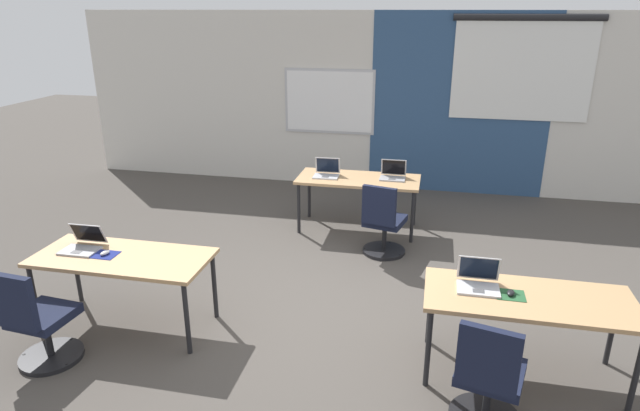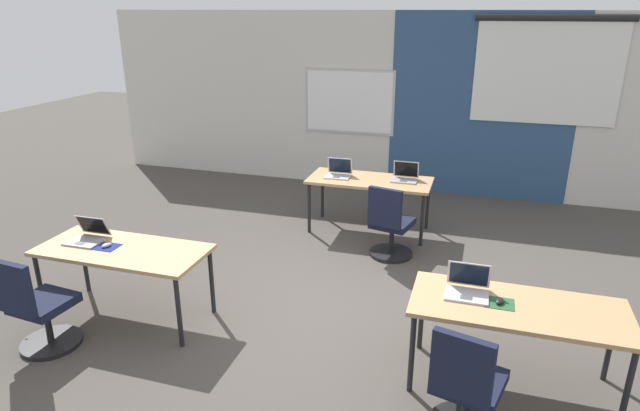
# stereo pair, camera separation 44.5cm
# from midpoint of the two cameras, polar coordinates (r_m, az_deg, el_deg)

# --- Properties ---
(ground_plane) EXTENTS (24.00, 24.00, 0.00)m
(ground_plane) POSITION_cam_midpoint_polar(r_m,az_deg,el_deg) (5.43, -1.93, -11.24)
(ground_plane) COLOR #47423D
(back_wall_assembly) EXTENTS (10.00, 0.27, 2.80)m
(back_wall_assembly) POSITION_cam_midpoint_polar(r_m,az_deg,el_deg) (8.87, 4.89, 10.89)
(back_wall_assembly) COLOR silver
(back_wall_assembly) RESTS_ON ground
(desk_near_left) EXTENTS (1.60, 0.70, 0.72)m
(desk_near_left) POSITION_cam_midpoint_polar(r_m,az_deg,el_deg) (5.31, -22.41, -5.55)
(desk_near_left) COLOR tan
(desk_near_left) RESTS_ON ground
(desk_near_right) EXTENTS (1.60, 0.70, 0.72)m
(desk_near_right) POSITION_cam_midpoint_polar(r_m,az_deg,el_deg) (4.49, 18.51, -9.84)
(desk_near_right) COLOR tan
(desk_near_right) RESTS_ON ground
(desk_far_center) EXTENTS (1.60, 0.70, 0.72)m
(desk_far_center) POSITION_cam_midpoint_polar(r_m,az_deg,el_deg) (7.13, 2.28, 2.43)
(desk_far_center) COLOR tan
(desk_far_center) RESTS_ON ground
(laptop_far_left) EXTENTS (0.34, 0.29, 0.23)m
(laptop_far_left) POSITION_cam_midpoint_polar(r_m,az_deg,el_deg) (7.17, -1.08, 3.49)
(laptop_far_left) COLOR #B7B7BC
(laptop_far_left) RESTS_ON desk_far_center
(laptop_near_right_inner) EXTENTS (0.33, 0.28, 0.23)m
(laptop_near_right_inner) POSITION_cam_midpoint_polar(r_m,az_deg,el_deg) (4.47, 13.64, -7.86)
(laptop_near_right_inner) COLOR #B7B7BC
(laptop_near_right_inner) RESTS_ON desk_near_right
(mousepad_near_right_inner) EXTENTS (0.22, 0.19, 0.00)m
(mousepad_near_right_inner) POSITION_cam_midpoint_polar(r_m,az_deg,el_deg) (4.44, 16.77, -9.10)
(mousepad_near_right_inner) COLOR #23512D
(mousepad_near_right_inner) RESTS_ON desk_near_right
(mouse_near_right_inner) EXTENTS (0.08, 0.11, 0.03)m
(mouse_near_right_inner) POSITION_cam_midpoint_polar(r_m,az_deg,el_deg) (4.43, 16.79, -8.88)
(mouse_near_right_inner) COLOR black
(mouse_near_right_inner) RESTS_ON mousepad_near_right_inner
(chair_near_right_inner) EXTENTS (0.54, 0.59, 0.92)m
(chair_near_right_inner) POSITION_cam_midpoint_polar(r_m,az_deg,el_deg) (4.05, 14.21, -17.83)
(chair_near_right_inner) COLOR black
(chair_near_right_inner) RESTS_ON ground
(laptop_far_right) EXTENTS (0.33, 0.27, 0.24)m
(laptop_far_right) POSITION_cam_midpoint_polar(r_m,az_deg,el_deg) (7.12, 5.93, 3.25)
(laptop_far_right) COLOR #9E9EA3
(laptop_far_right) RESTS_ON desk_far_center
(chair_far_right) EXTENTS (0.53, 0.58, 0.92)m
(chair_far_right) POSITION_cam_midpoint_polar(r_m,az_deg,el_deg) (6.47, 4.72, -2.19)
(chair_far_right) COLOR black
(chair_far_right) RESTS_ON ground
(laptop_near_left_end) EXTENTS (0.34, 0.33, 0.22)m
(laptop_near_left_end) POSITION_cam_midpoint_polar(r_m,az_deg,el_deg) (5.55, -25.92, -3.76)
(laptop_near_left_end) COLOR #9E9EA3
(laptop_near_left_end) RESTS_ON desk_near_left
(mousepad_near_left_end) EXTENTS (0.22, 0.19, 0.00)m
(mousepad_near_left_end) POSITION_cam_midpoint_polar(r_m,az_deg,el_deg) (5.36, -23.99, -4.82)
(mousepad_near_left_end) COLOR navy
(mousepad_near_left_end) RESTS_ON desk_near_left
(mouse_near_left_end) EXTENTS (0.08, 0.11, 0.03)m
(mouse_near_left_end) POSITION_cam_midpoint_polar(r_m,az_deg,el_deg) (5.36, -24.02, -4.63)
(mouse_near_left_end) COLOR #B2B2B7
(mouse_near_left_end) RESTS_ON mousepad_near_left_end
(chair_near_left_end) EXTENTS (0.52, 0.56, 0.92)m
(chair_near_left_end) POSITION_cam_midpoint_polar(r_m,az_deg,el_deg) (5.20, -29.89, -10.93)
(chair_near_left_end) COLOR black
(chair_near_left_end) RESTS_ON ground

